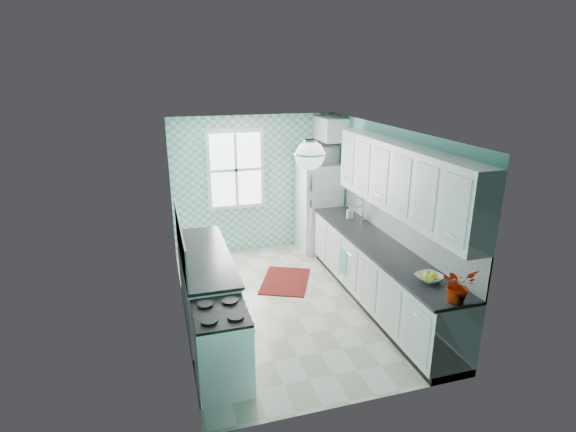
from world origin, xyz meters
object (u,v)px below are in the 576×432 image
object	(u,v)px
sink	(353,223)
microwave	(320,154)
fridge	(319,207)
fruit_bowl	(429,278)
stove	(222,346)
ceiling_light	(310,155)
potted_plant	(458,285)

from	to	relation	value
sink	microwave	distance (m)	1.57
fridge	sink	size ratio (longest dim) A/B	3.09
sink	fruit_bowl	world-z (taller)	sink
sink	microwave	bearing A→B (deg)	92.86
microwave	stove	bearing A→B (deg)	57.60
fridge	fruit_bowl	distance (m)	3.43
ceiling_light	potted_plant	distance (m)	2.13
stove	microwave	size ratio (longest dim) A/B	1.44
ceiling_light	fridge	size ratio (longest dim) A/B	0.21
ceiling_light	microwave	bearing A→B (deg)	67.09
fruit_bowl	microwave	world-z (taller)	microwave
stove	microwave	world-z (taller)	microwave
fridge	sink	xyz separation A→B (m)	(0.09, -1.30, 0.11)
stove	microwave	distance (m)	4.26
stove	sink	world-z (taller)	sink
sink	fruit_bowl	distance (m)	2.12
ceiling_light	fruit_bowl	bearing A→B (deg)	-33.57
sink	potted_plant	size ratio (longest dim) A/B	1.42
fridge	ceiling_light	bearing A→B (deg)	-113.72
ceiling_light	fruit_bowl	world-z (taller)	ceiling_light
sink	microwave	world-z (taller)	microwave
fruit_bowl	potted_plant	size ratio (longest dim) A/B	0.78
sink	microwave	size ratio (longest dim) A/B	0.89
fridge	stove	world-z (taller)	fridge
ceiling_light	stove	bearing A→B (deg)	-150.20
ceiling_light	fridge	world-z (taller)	ceiling_light
fruit_bowl	potted_plant	xyz separation A→B (m)	(0.00, -0.50, 0.15)
fridge	sink	bearing A→B (deg)	-86.67
potted_plant	sink	bearing A→B (deg)	89.91
ceiling_light	stove	size ratio (longest dim) A/B	0.41
stove	fridge	bearing A→B (deg)	55.83
sink	microwave	xyz separation A→B (m)	(-0.09, 1.30, 0.87)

